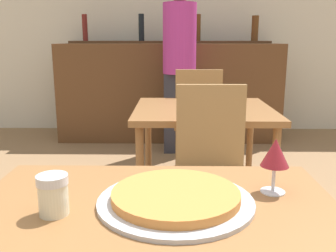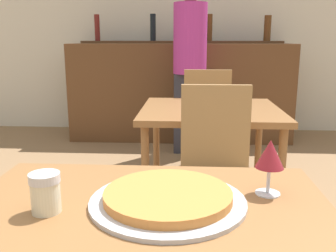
% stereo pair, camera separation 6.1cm
% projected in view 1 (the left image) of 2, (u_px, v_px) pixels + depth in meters
% --- Properties ---
extents(wall_back, '(8.00, 0.05, 2.80)m').
position_uv_depth(wall_back, '(170.00, 22.00, 4.80)').
color(wall_back, silver).
rests_on(wall_back, ground_plane).
extents(dining_table_near, '(0.98, 0.74, 0.76)m').
position_uv_depth(dining_table_near, '(154.00, 249.00, 0.96)').
color(dining_table_near, brown).
rests_on(dining_table_near, ground_plane).
extents(dining_table_far, '(0.94, 0.87, 0.73)m').
position_uv_depth(dining_table_far, '(203.00, 120.00, 2.58)').
color(dining_table_far, brown).
rests_on(dining_table_far, ground_plane).
extents(bar_counter, '(2.60, 0.56, 1.14)m').
position_uv_depth(bar_counter, '(169.00, 92.00, 4.50)').
color(bar_counter, brown).
rests_on(bar_counter, ground_plane).
extents(bar_back_shelf, '(2.39, 0.24, 0.34)m').
position_uv_depth(bar_back_shelf, '(172.00, 39.00, 4.49)').
color(bar_back_shelf, brown).
rests_on(bar_back_shelf, bar_counter).
extents(chair_far_side_front, '(0.40, 0.40, 0.95)m').
position_uv_depth(chair_far_side_front, '(211.00, 161.00, 2.02)').
color(chair_far_side_front, olive).
rests_on(chair_far_side_front, ground_plane).
extents(chair_far_side_back, '(0.40, 0.40, 0.95)m').
position_uv_depth(chair_far_side_back, '(198.00, 116.00, 3.19)').
color(chair_far_side_back, olive).
rests_on(chair_far_side_back, ground_plane).
extents(pizza_tray, '(0.42, 0.42, 0.04)m').
position_uv_depth(pizza_tray, '(176.00, 198.00, 1.00)').
color(pizza_tray, '#B7B7BC').
rests_on(pizza_tray, dining_table_near).
extents(cheese_shaker, '(0.08, 0.08, 0.10)m').
position_uv_depth(cheese_shaker, '(53.00, 194.00, 0.93)').
color(cheese_shaker, beige).
rests_on(cheese_shaker, dining_table_near).
extents(person_standing, '(0.34, 0.34, 1.76)m').
position_uv_depth(person_standing, '(179.00, 62.00, 3.84)').
color(person_standing, '#2D2D38').
rests_on(person_standing, ground_plane).
extents(wine_glass, '(0.08, 0.08, 0.16)m').
position_uv_depth(wine_glass, '(275.00, 154.00, 1.05)').
color(wine_glass, silver).
rests_on(wine_glass, dining_table_near).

